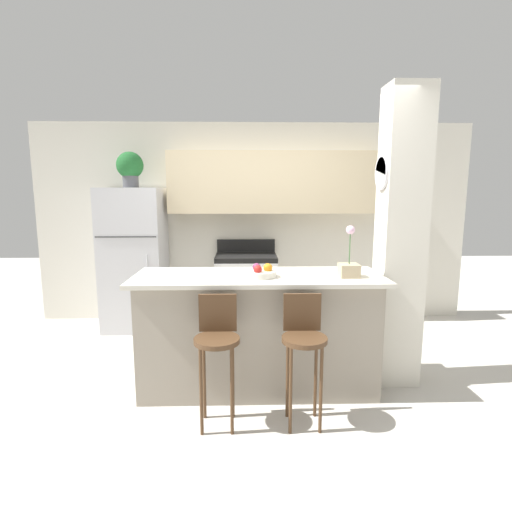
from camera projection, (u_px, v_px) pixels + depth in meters
name	position (u px, v px, depth m)	size (l,w,h in m)	color
ground_plane	(258.00, 387.00, 3.49)	(14.00, 14.00, 0.00)	beige
wall_back	(263.00, 206.00, 5.12)	(5.60, 0.38, 2.55)	silver
pillar_right	(400.00, 240.00, 3.42)	(0.38, 0.32, 2.55)	silver
counter_bar	(258.00, 332.00, 3.41)	(2.07, 0.73, 1.00)	gray
refrigerator	(135.00, 259.00, 4.90)	(0.73, 0.65, 1.73)	silver
stove_range	(246.00, 290.00, 5.03)	(0.75, 0.59, 1.07)	white
bar_stool_left	(217.00, 342.00, 2.85)	(0.33, 0.33, 0.95)	#4C331E
bar_stool_right	(304.00, 341.00, 2.86)	(0.33, 0.33, 0.95)	#4C331E
potted_plant_on_fridge	(130.00, 167.00, 4.72)	(0.31, 0.31, 0.42)	#4C4C51
orchid_vase	(349.00, 266.00, 3.24)	(0.16, 0.16, 0.42)	tan
fruit_bowl	(261.00, 272.00, 3.25)	(0.26, 0.26, 0.11)	silver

